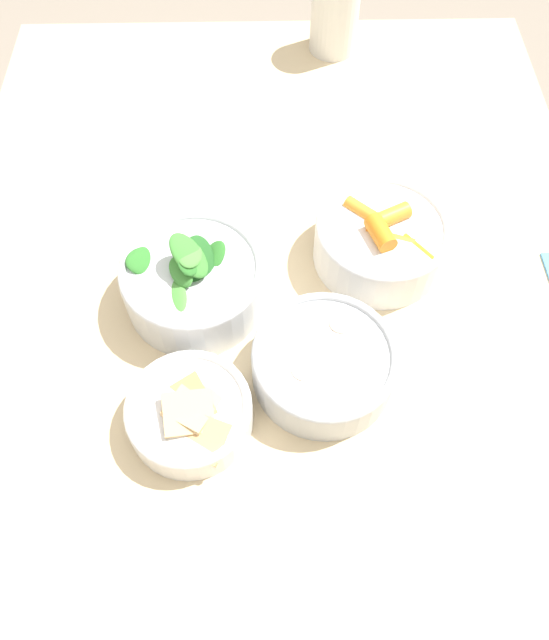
% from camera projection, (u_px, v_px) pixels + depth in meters
% --- Properties ---
extents(ground_plane, '(10.00, 10.00, 0.00)m').
position_uv_depth(ground_plane, '(277.00, 524.00, 1.31)').
color(ground_plane, gray).
extents(dining_table, '(1.28, 0.81, 0.73)m').
position_uv_depth(dining_table, '(278.00, 406.00, 0.78)').
color(dining_table, beige).
rests_on(dining_table, ground_plane).
extents(bowl_carrots, '(0.16, 0.16, 0.08)m').
position_uv_depth(bowl_carrots, '(381.00, 240.00, 0.74)').
color(bowl_carrots, white).
rests_on(bowl_carrots, dining_table).
extents(bowl_greens, '(0.16, 0.16, 0.11)m').
position_uv_depth(bowl_greens, '(193.00, 280.00, 0.71)').
color(bowl_greens, silver).
rests_on(bowl_greens, dining_table).
extents(bowl_beans_hotdog, '(0.16, 0.16, 0.05)m').
position_uv_depth(bowl_beans_hotdog, '(324.00, 364.00, 0.67)').
color(bowl_beans_hotdog, silver).
rests_on(bowl_beans_hotdog, dining_table).
extents(bowl_cookies, '(0.13, 0.13, 0.05)m').
position_uv_depth(bowl_cookies, '(190.00, 412.00, 0.64)').
color(bowl_cookies, white).
rests_on(bowl_cookies, dining_table).
extents(cup, '(0.07, 0.07, 0.11)m').
position_uv_depth(cup, '(335.00, 16.00, 0.94)').
color(cup, silver).
rests_on(cup, dining_table).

